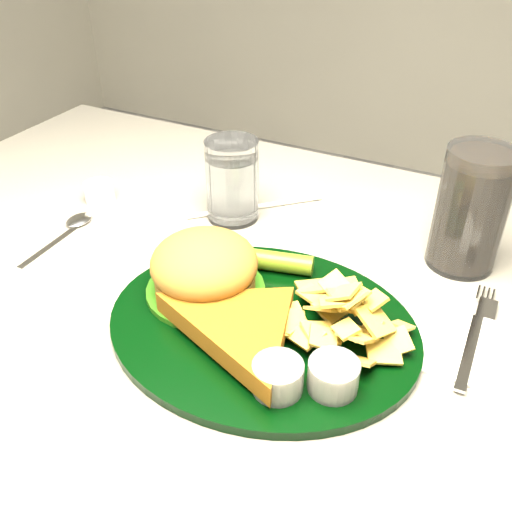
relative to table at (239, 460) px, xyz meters
The scene contains 8 objects.
table is the anchor object (origin of this frame).
dinner_plate 0.43m from the table, 43.71° to the right, with size 0.35×0.29×0.08m, color black, non-canonical shape.
water_glass 0.46m from the table, 119.50° to the left, with size 0.08×0.08×0.12m, color white.
cola_glass 0.54m from the table, 33.20° to the left, with size 0.09×0.09×0.16m, color black.
fork_napkin 0.48m from the table, ahead, with size 0.12×0.16×0.01m, color white, non-canonical shape.
spoon 0.46m from the table, 166.84° to the right, with size 0.04×0.15×0.01m, color white, non-canonical shape.
ramekin 0.49m from the table, 164.26° to the left, with size 0.05×0.05×0.03m, color white.
wrapped_straw 0.42m from the table, 108.05° to the left, with size 0.21×0.07×0.01m, color silver, non-canonical shape.
Camera 1 is at (0.29, -0.50, 1.18)m, focal length 40.00 mm.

